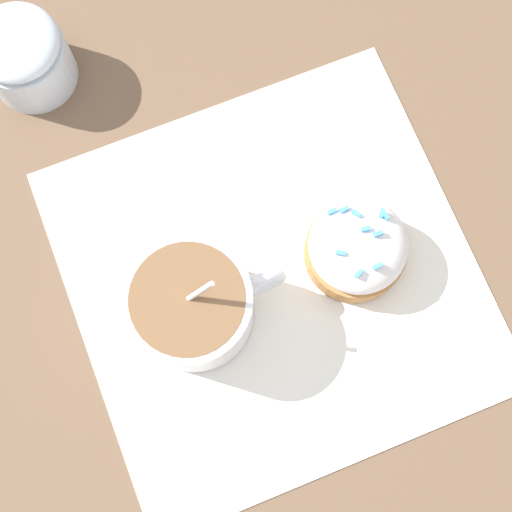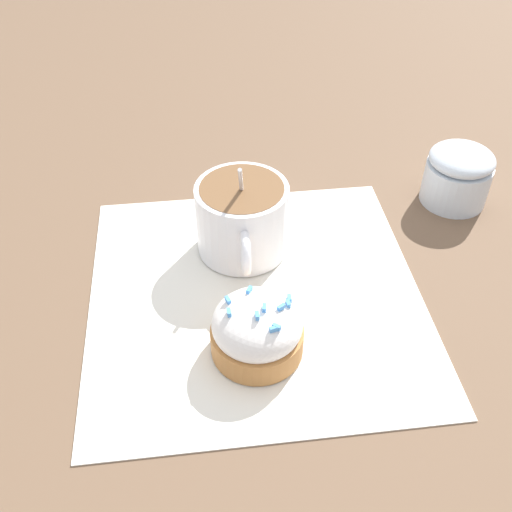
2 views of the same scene
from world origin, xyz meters
name	(u,v)px [view 2 (image 2 of 2)]	position (x,y,z in m)	size (l,w,h in m)	color
ground_plane	(256,295)	(0.00, 0.00, 0.00)	(3.00, 3.00, 0.00)	brown
paper_napkin	(256,294)	(0.00, 0.00, 0.00)	(0.33, 0.32, 0.00)	white
coffee_cup	(242,216)	(-0.07, -0.01, 0.04)	(0.12, 0.09, 0.11)	white
frosted_pastry	(257,330)	(0.07, -0.01, 0.03)	(0.08, 0.08, 0.06)	#B2753D
sugar_bowl	(458,175)	(-0.13, 0.24, 0.03)	(0.07, 0.07, 0.07)	silver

